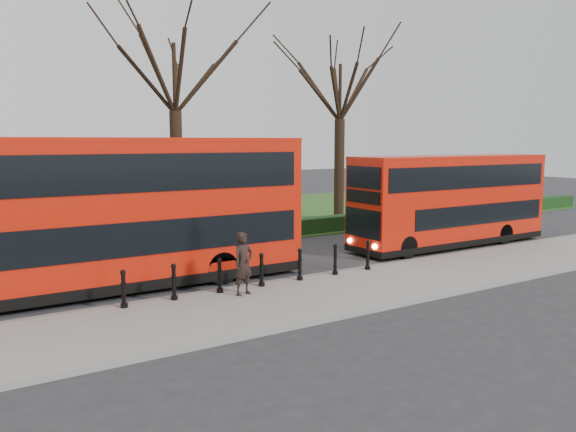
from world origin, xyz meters
TOP-DOWN VIEW (x-y plane):
  - ground at (0.00, 0.00)m, footprint 120.00×120.00m
  - pavement at (0.00, -3.00)m, footprint 60.00×4.00m
  - kerb at (0.00, -1.00)m, footprint 60.00×0.25m
  - grass_verge at (0.00, 15.00)m, footprint 60.00×18.00m
  - hedge at (0.00, 6.80)m, footprint 60.00×0.90m
  - yellow_line_outer at (0.00, -0.70)m, footprint 60.00×0.10m
  - yellow_line_inner at (0.00, -0.50)m, footprint 60.00×0.10m
  - tree_mid at (2.00, 10.00)m, footprint 7.09×7.09m
  - tree_right at (12.00, 10.00)m, footprint 6.87×6.87m
  - bollard_row at (0.35, -1.35)m, footprint 8.76×0.15m
  - bus_lead at (-3.28, 1.26)m, footprint 11.94×2.74m
  - bus_rear at (11.22, 0.80)m, footprint 10.10×2.32m
  - pedestrian at (-0.58, -1.92)m, footprint 0.77×0.60m

SIDE VIEW (x-z plane):
  - ground at x=0.00m, z-range 0.00..0.00m
  - yellow_line_outer at x=0.00m, z-range 0.00..0.01m
  - yellow_line_inner at x=0.00m, z-range 0.00..0.01m
  - grass_verge at x=0.00m, z-range 0.00..0.06m
  - pavement at x=0.00m, z-range 0.00..0.15m
  - kerb at x=0.00m, z-range -0.01..0.15m
  - hedge at x=0.00m, z-range 0.00..0.80m
  - bollard_row at x=0.35m, z-range 0.15..1.15m
  - pedestrian at x=-0.58m, z-range 0.15..2.02m
  - bus_rear at x=11.22m, z-range 0.02..4.03m
  - bus_lead at x=-3.28m, z-range 0.02..4.77m
  - tree_right at x=12.00m, z-range 2.43..13.17m
  - tree_mid at x=2.00m, z-range 2.51..13.58m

